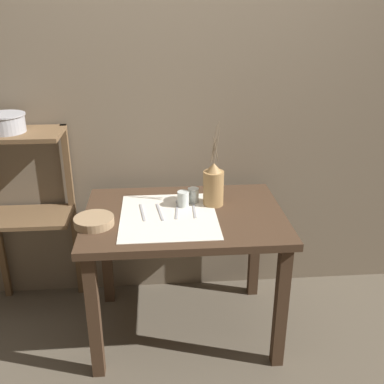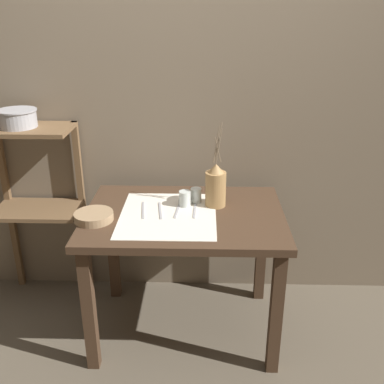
# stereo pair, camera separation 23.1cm
# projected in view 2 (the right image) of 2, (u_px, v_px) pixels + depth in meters

# --- Properties ---
(ground_plane) EXTENTS (12.00, 12.00, 0.00)m
(ground_plane) POSITION_uv_depth(u_px,v_px,m) (185.00, 327.00, 2.65)
(ground_plane) COLOR brown
(stone_wall_back) EXTENTS (7.00, 0.06, 2.40)m
(stone_wall_back) POSITION_uv_depth(u_px,v_px,m) (187.00, 108.00, 2.63)
(stone_wall_back) COLOR #7A6B56
(stone_wall_back) RESTS_ON ground_plane
(wooden_table) EXTENTS (1.05, 0.75, 0.75)m
(wooden_table) POSITION_uv_depth(u_px,v_px,m) (184.00, 232.00, 2.41)
(wooden_table) COLOR #422D1E
(wooden_table) RESTS_ON ground_plane
(wooden_shelf_unit) EXTENTS (0.50, 0.31, 1.13)m
(wooden_shelf_unit) POSITION_uv_depth(u_px,v_px,m) (36.00, 182.00, 2.67)
(wooden_shelf_unit) COLOR brown
(wooden_shelf_unit) RESTS_ON ground_plane
(linen_cloth) EXTENTS (0.50, 0.56, 0.00)m
(linen_cloth) POSITION_uv_depth(u_px,v_px,m) (168.00, 215.00, 2.34)
(linen_cloth) COLOR silver
(linen_cloth) RESTS_ON wooden_table
(pitcher_with_flowers) EXTENTS (0.11, 0.11, 0.46)m
(pitcher_with_flowers) POSITION_uv_depth(u_px,v_px,m) (216.00, 186.00, 2.41)
(pitcher_with_flowers) COLOR #A87F4C
(pitcher_with_flowers) RESTS_ON wooden_table
(wooden_bowl) EXTENTS (0.20, 0.20, 0.04)m
(wooden_bowl) POSITION_uv_depth(u_px,v_px,m) (94.00, 216.00, 2.27)
(wooden_bowl) COLOR #9E7F5B
(wooden_bowl) RESTS_ON wooden_table
(glass_tumbler_near) EXTENTS (0.06, 0.06, 0.08)m
(glass_tumbler_near) POSITION_uv_depth(u_px,v_px,m) (185.00, 199.00, 2.42)
(glass_tumbler_near) COLOR silver
(glass_tumbler_near) RESTS_ON wooden_table
(glass_tumbler_far) EXTENTS (0.06, 0.06, 0.08)m
(glass_tumbler_far) POSITION_uv_depth(u_px,v_px,m) (196.00, 195.00, 2.47)
(glass_tumbler_far) COLOR silver
(glass_tumbler_far) RESTS_ON wooden_table
(fork_outer) EXTENTS (0.04, 0.21, 0.00)m
(fork_outer) POSITION_uv_depth(u_px,v_px,m) (143.00, 210.00, 2.38)
(fork_outer) COLOR #A8A8AD
(fork_outer) RESTS_ON wooden_table
(fork_inner) EXTENTS (0.04, 0.21, 0.00)m
(fork_inner) POSITION_uv_depth(u_px,v_px,m) (160.00, 210.00, 2.38)
(fork_inner) COLOR #A8A8AD
(fork_inner) RESTS_ON wooden_table
(spoon_outer) EXTENTS (0.04, 0.22, 0.02)m
(spoon_outer) POSITION_uv_depth(u_px,v_px,m) (179.00, 205.00, 2.44)
(spoon_outer) COLOR #A8A8AD
(spoon_outer) RESTS_ON wooden_table
(knife_center) EXTENTS (0.02, 0.21, 0.00)m
(knife_center) POSITION_uv_depth(u_px,v_px,m) (195.00, 209.00, 2.39)
(knife_center) COLOR #A8A8AD
(knife_center) RESTS_ON wooden_table
(metal_pot_large) EXTENTS (0.22, 0.22, 0.10)m
(metal_pot_large) POSITION_uv_depth(u_px,v_px,m) (17.00, 118.00, 2.48)
(metal_pot_large) COLOR #A8A8AD
(metal_pot_large) RESTS_ON wooden_shelf_unit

